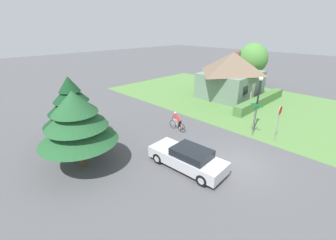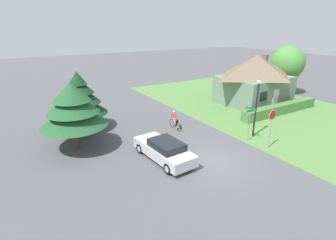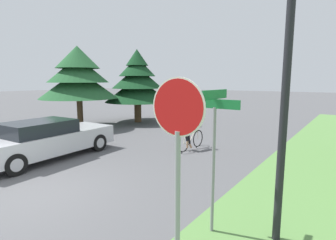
# 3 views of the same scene
# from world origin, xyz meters

# --- Properties ---
(ground_plane) EXTENTS (140.00, 140.00, 0.00)m
(ground_plane) POSITION_xyz_m (0.00, 0.00, 0.00)
(ground_plane) COLOR #515154
(sedan_left_lane) EXTENTS (2.10, 4.89, 1.39)m
(sedan_left_lane) POSITION_xyz_m (-2.60, 1.85, 0.69)
(sedan_left_lane) COLOR #BCBCC1
(sedan_left_lane) RESTS_ON ground
(cyclist) EXTENTS (0.44, 1.79, 1.53)m
(cyclist) POSITION_xyz_m (0.91, 5.97, 0.73)
(cyclist) COLOR black
(cyclist) RESTS_ON ground
(stop_sign) EXTENTS (0.70, 0.07, 2.80)m
(stop_sign) POSITION_xyz_m (4.57, -0.47, 1.98)
(stop_sign) COLOR gray
(stop_sign) RESTS_ON ground
(street_lamp) EXTENTS (0.33, 0.33, 4.51)m
(street_lamp) POSITION_xyz_m (5.30, 1.55, 2.88)
(street_lamp) COLOR black
(street_lamp) RESTS_ON ground
(street_name_sign) EXTENTS (0.90, 0.90, 2.60)m
(street_name_sign) POSITION_xyz_m (4.27, 1.13, 1.81)
(street_name_sign) COLOR gray
(street_name_sign) RESTS_ON ground
(conifer_tall_near) EXTENTS (4.45, 4.45, 4.74)m
(conifer_tall_near) POSITION_xyz_m (-6.96, 6.40, 3.02)
(conifer_tall_near) COLOR #4C3823
(conifer_tall_near) RESTS_ON ground
(conifer_tall_far) EXTENTS (4.32, 4.32, 4.81)m
(conifer_tall_far) POSITION_xyz_m (-5.69, 10.04, 2.68)
(conifer_tall_far) COLOR #4C3823
(conifer_tall_far) RESTS_ON ground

